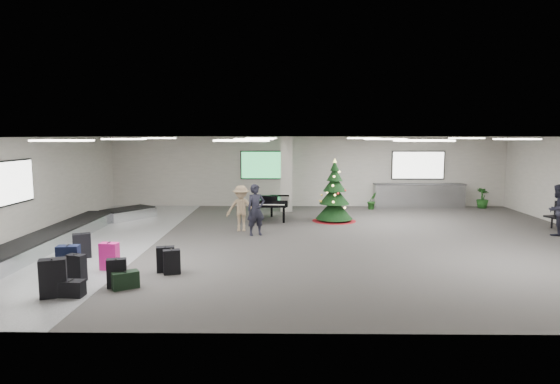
{
  "coord_description": "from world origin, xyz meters",
  "views": [
    {
      "loc": [
        -1.04,
        -14.38,
        3.26
      ],
      "look_at": [
        -1.22,
        1.0,
        1.38
      ],
      "focal_mm": 30.0,
      "sensor_mm": 36.0,
      "label": 1
    }
  ],
  "objects_px": {
    "traveler_a": "(256,210)",
    "traveler_bench": "(557,210)",
    "pink_suitcase": "(109,256)",
    "traveler_b": "(241,208)",
    "potted_plant_left": "(372,201)",
    "service_counter": "(419,195)",
    "potted_plant_right": "(483,198)",
    "christmas_tree": "(334,200)",
    "baggage_carousel": "(69,233)",
    "grand_piano": "(270,201)"
  },
  "relations": [
    {
      "from": "traveler_a",
      "to": "traveler_bench",
      "type": "relative_size",
      "value": 1.0
    },
    {
      "from": "pink_suitcase",
      "to": "traveler_a",
      "type": "distance_m",
      "value": 5.22
    },
    {
      "from": "traveler_b",
      "to": "traveler_bench",
      "type": "height_order",
      "value": "traveler_bench"
    },
    {
      "from": "potted_plant_left",
      "to": "traveler_b",
      "type": "bearing_deg",
      "value": -138.6
    },
    {
      "from": "pink_suitcase",
      "to": "traveler_b",
      "type": "relative_size",
      "value": 0.44
    },
    {
      "from": "service_counter",
      "to": "potted_plant_right",
      "type": "distance_m",
      "value": 2.82
    },
    {
      "from": "christmas_tree",
      "to": "baggage_carousel",
      "type": "bearing_deg",
      "value": -158.99
    },
    {
      "from": "potted_plant_right",
      "to": "traveler_a",
      "type": "bearing_deg",
      "value": -149.16
    },
    {
      "from": "pink_suitcase",
      "to": "traveler_a",
      "type": "xyz_separation_m",
      "value": [
        3.31,
        4.01,
        0.51
      ]
    },
    {
      "from": "service_counter",
      "to": "traveler_a",
      "type": "xyz_separation_m",
      "value": [
        -7.0,
        -6.01,
        0.29
      ]
    },
    {
      "from": "christmas_tree",
      "to": "potted_plant_right",
      "type": "bearing_deg",
      "value": 24.98
    },
    {
      "from": "service_counter",
      "to": "traveler_b",
      "type": "distance_m",
      "value": 9.23
    },
    {
      "from": "pink_suitcase",
      "to": "traveler_a",
      "type": "bearing_deg",
      "value": 57.5
    },
    {
      "from": "christmas_tree",
      "to": "potted_plant_right",
      "type": "relative_size",
      "value": 2.59
    },
    {
      "from": "baggage_carousel",
      "to": "traveler_bench",
      "type": "height_order",
      "value": "traveler_bench"
    },
    {
      "from": "traveler_bench",
      "to": "potted_plant_left",
      "type": "bearing_deg",
      "value": -76.42
    },
    {
      "from": "christmas_tree",
      "to": "traveler_a",
      "type": "distance_m",
      "value": 3.84
    },
    {
      "from": "traveler_a",
      "to": "traveler_bench",
      "type": "height_order",
      "value": "traveler_bench"
    },
    {
      "from": "potted_plant_right",
      "to": "pink_suitcase",
      "type": "bearing_deg",
      "value": -143.05
    },
    {
      "from": "baggage_carousel",
      "to": "grand_piano",
      "type": "distance_m",
      "value": 7.16
    },
    {
      "from": "service_counter",
      "to": "christmas_tree",
      "type": "distance_m",
      "value": 5.4
    },
    {
      "from": "baggage_carousel",
      "to": "pink_suitcase",
      "type": "bearing_deg",
      "value": -52.4
    },
    {
      "from": "baggage_carousel",
      "to": "traveler_a",
      "type": "distance_m",
      "value": 5.92
    },
    {
      "from": "grand_piano",
      "to": "traveler_bench",
      "type": "distance_m",
      "value": 9.81
    },
    {
      "from": "traveler_b",
      "to": "traveler_bench",
      "type": "relative_size",
      "value": 0.93
    },
    {
      "from": "traveler_bench",
      "to": "baggage_carousel",
      "type": "bearing_deg",
      "value": -26.93
    },
    {
      "from": "christmas_tree",
      "to": "traveler_bench",
      "type": "distance_m",
      "value": 7.43
    },
    {
      "from": "pink_suitcase",
      "to": "grand_piano",
      "type": "distance_m",
      "value": 7.74
    },
    {
      "from": "potted_plant_left",
      "to": "service_counter",
      "type": "bearing_deg",
      "value": 15.2
    },
    {
      "from": "pink_suitcase",
      "to": "christmas_tree",
      "type": "height_order",
      "value": "christmas_tree"
    },
    {
      "from": "traveler_a",
      "to": "potted_plant_left",
      "type": "distance_m",
      "value": 7.23
    },
    {
      "from": "traveler_a",
      "to": "christmas_tree",
      "type": "bearing_deg",
      "value": 18.5
    },
    {
      "from": "pink_suitcase",
      "to": "traveler_bench",
      "type": "height_order",
      "value": "traveler_bench"
    },
    {
      "from": "traveler_a",
      "to": "traveler_bench",
      "type": "bearing_deg",
      "value": -23.61
    },
    {
      "from": "baggage_carousel",
      "to": "traveler_a",
      "type": "xyz_separation_m",
      "value": [
        5.84,
        0.73,
        0.63
      ]
    },
    {
      "from": "christmas_tree",
      "to": "traveler_b",
      "type": "relative_size",
      "value": 1.53
    },
    {
      "from": "pink_suitcase",
      "to": "traveler_bench",
      "type": "relative_size",
      "value": 0.41
    },
    {
      "from": "traveler_bench",
      "to": "potted_plant_right",
      "type": "distance_m",
      "value": 5.77
    },
    {
      "from": "service_counter",
      "to": "baggage_carousel",
      "type": "bearing_deg",
      "value": -152.33
    },
    {
      "from": "service_counter",
      "to": "grand_piano",
      "type": "height_order",
      "value": "service_counter"
    },
    {
      "from": "christmas_tree",
      "to": "potted_plant_right",
      "type": "xyz_separation_m",
      "value": [
        6.99,
        3.26,
        -0.36
      ]
    },
    {
      "from": "traveler_a",
      "to": "traveler_b",
      "type": "height_order",
      "value": "traveler_a"
    },
    {
      "from": "baggage_carousel",
      "to": "service_counter",
      "type": "relative_size",
      "value": 2.4
    },
    {
      "from": "potted_plant_right",
      "to": "traveler_bench",
      "type": "bearing_deg",
      "value": -89.92
    },
    {
      "from": "grand_piano",
      "to": "potted_plant_left",
      "type": "distance_m",
      "value": 5.13
    },
    {
      "from": "grand_piano",
      "to": "baggage_carousel",
      "type": "bearing_deg",
      "value": -148.33
    },
    {
      "from": "service_counter",
      "to": "traveler_a",
      "type": "distance_m",
      "value": 9.23
    },
    {
      "from": "baggage_carousel",
      "to": "traveler_bench",
      "type": "distance_m",
      "value": 15.69
    },
    {
      "from": "traveler_b",
      "to": "baggage_carousel",
      "type": "bearing_deg",
      "value": -166.6
    },
    {
      "from": "christmas_tree",
      "to": "grand_piano",
      "type": "relative_size",
      "value": 1.3
    }
  ]
}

